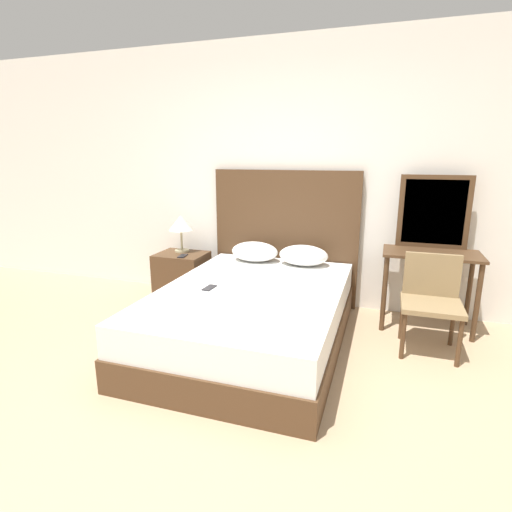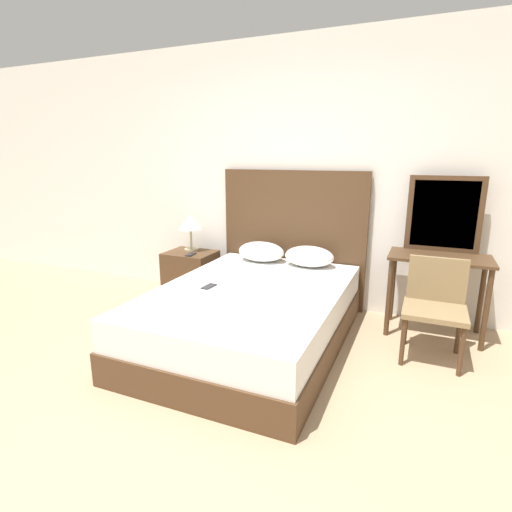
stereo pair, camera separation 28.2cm
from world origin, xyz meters
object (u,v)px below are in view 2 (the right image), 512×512
at_px(phone_on_nightstand, 191,254).
at_px(vanity_desk, 438,272).
at_px(chair, 435,302).
at_px(phone_on_bed, 209,286).
at_px(table_lamp, 190,223).
at_px(bed, 251,316).
at_px(nightstand, 191,275).

distance_m(phone_on_nightstand, vanity_desk, 2.42).
relative_size(phone_on_nightstand, chair, 0.20).
height_order(phone_on_bed, table_lamp, table_lamp).
bearing_deg(vanity_desk, bed, -150.64).
bearing_deg(vanity_desk, table_lamp, 179.04).
xyz_separation_m(phone_on_bed, phone_on_nightstand, (-0.66, 0.77, 0.04)).
distance_m(table_lamp, vanity_desk, 2.54).
bearing_deg(nightstand, vanity_desk, 0.99).
relative_size(bed, phone_on_nightstand, 13.23).
distance_m(table_lamp, chair, 2.59).
height_order(bed, nightstand, nightstand).
distance_m(table_lamp, phone_on_nightstand, 0.37).
height_order(phone_on_nightstand, vanity_desk, vanity_desk).
height_order(nightstand, vanity_desk, vanity_desk).
bearing_deg(chair, table_lamp, 169.37).
bearing_deg(vanity_desk, phone_on_bed, -152.47).
bearing_deg(bed, vanity_desk, 29.36).
bearing_deg(chair, phone_on_nightstand, 173.38).
bearing_deg(chair, vanity_desk, 88.10).
bearing_deg(phone_on_nightstand, nightstand, 125.27).
distance_m(phone_on_bed, phone_on_nightstand, 1.01).
bearing_deg(table_lamp, bed, -37.34).
distance_m(nightstand, phone_on_nightstand, 0.30).
xyz_separation_m(table_lamp, phone_on_nightstand, (0.11, -0.19, -0.30)).
height_order(bed, phone_on_bed, phone_on_bed).
distance_m(nightstand, table_lamp, 0.58).
bearing_deg(table_lamp, vanity_desk, -0.96).
bearing_deg(nightstand, phone_on_bed, -49.83).
relative_size(table_lamp, phone_on_nightstand, 2.52).
relative_size(vanity_desk, chair, 1.06).
height_order(vanity_desk, chair, chair).
bearing_deg(nightstand, table_lamp, 111.98).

